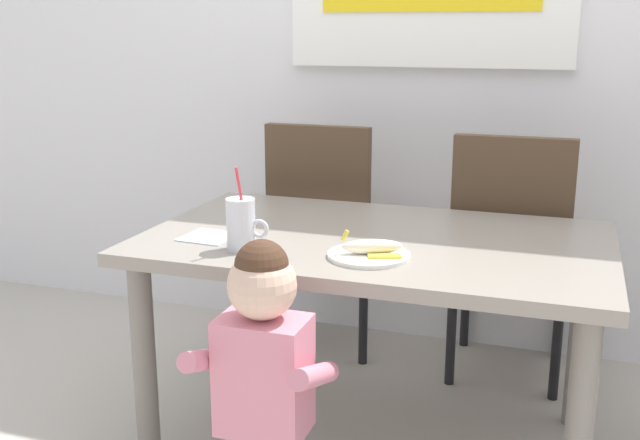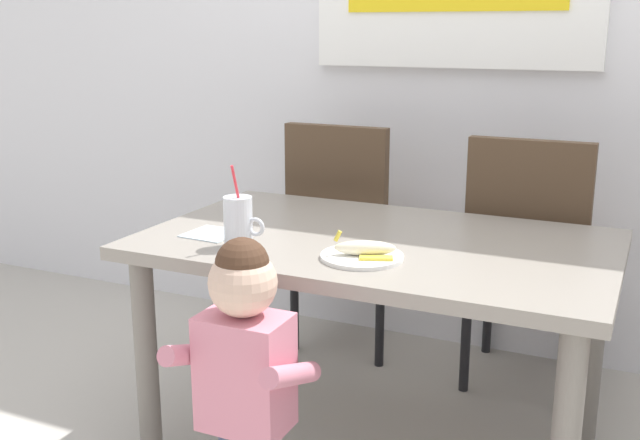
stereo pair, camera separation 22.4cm
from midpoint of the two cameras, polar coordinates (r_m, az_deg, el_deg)
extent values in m
cube|color=gray|center=(2.29, 7.14, -1.88)|extent=(1.40, 0.85, 0.04)
cylinder|color=slate|center=(2.38, -10.40, -10.40)|extent=(0.07, 0.07, 0.66)
cylinder|color=slate|center=(2.93, -2.61, -5.35)|extent=(0.07, 0.07, 0.66)
cylinder|color=slate|center=(2.64, 22.35, -8.77)|extent=(0.07, 0.07, 0.66)
cube|color=#4C3826|center=(3.17, 4.65, -1.62)|extent=(0.44, 0.44, 0.06)
cube|color=#4C3826|center=(2.92, 3.40, 2.48)|extent=(0.42, 0.05, 0.48)
cylinder|color=black|center=(3.36, 8.75, -5.10)|extent=(0.04, 0.04, 0.42)
cylinder|color=black|center=(3.48, 2.71, -4.27)|extent=(0.04, 0.04, 0.42)
cylinder|color=black|center=(3.02, 6.71, -7.32)|extent=(0.04, 0.04, 0.42)
cylinder|color=black|center=(3.15, 0.09, -6.29)|extent=(0.04, 0.04, 0.42)
cube|color=#4C3826|center=(2.95, 17.89, -3.54)|extent=(0.44, 0.44, 0.06)
cube|color=#4C3826|center=(2.68, 17.78, 0.73)|extent=(0.42, 0.05, 0.48)
cylinder|color=black|center=(3.19, 21.40, -7.04)|extent=(0.04, 0.04, 0.42)
cylinder|color=black|center=(3.23, 14.64, -6.26)|extent=(0.04, 0.04, 0.42)
cylinder|color=black|center=(2.84, 20.86, -9.68)|extent=(0.04, 0.04, 0.42)
cylinder|color=black|center=(2.88, 13.24, -8.75)|extent=(0.04, 0.04, 0.42)
cube|color=pink|center=(1.91, -2.30, -11.53)|extent=(0.22, 0.15, 0.30)
sphere|color=beige|center=(1.82, -2.37, -4.85)|extent=(0.17, 0.17, 0.17)
sphere|color=#472D1E|center=(1.80, -2.39, -3.44)|extent=(0.13, 0.13, 0.13)
cylinder|color=pink|center=(1.94, -6.33, -10.15)|extent=(0.05, 0.24, 0.13)
cylinder|color=pink|center=(1.82, 1.41, -11.75)|extent=(0.05, 0.24, 0.13)
cylinder|color=silver|center=(2.16, -3.29, -0.21)|extent=(0.08, 0.08, 0.15)
cylinder|color=beige|center=(2.16, -3.28, -0.97)|extent=(0.07, 0.07, 0.08)
torus|color=silver|center=(2.13, -1.91, -0.57)|extent=(0.06, 0.01, 0.06)
cylinder|color=#E5333F|center=(2.13, -3.20, 1.48)|extent=(0.01, 0.07, 0.21)
cylinder|color=white|center=(2.08, 6.29, -2.83)|extent=(0.23, 0.23, 0.01)
ellipsoid|color=#F4EAC6|center=(2.06, 6.56, -2.17)|extent=(0.17, 0.10, 0.04)
cube|color=yellow|center=(2.04, 7.43, -2.92)|extent=(0.10, 0.06, 0.01)
cube|color=yellow|center=(2.11, 7.03, -2.33)|extent=(0.10, 0.06, 0.01)
cylinder|color=yellow|center=(2.05, 4.49, -1.26)|extent=(0.03, 0.02, 0.03)
cube|color=silver|center=(2.32, -5.49, -1.09)|extent=(0.16, 0.16, 0.00)
camera|label=1|loc=(0.11, -87.14, 0.74)|focal=42.17mm
camera|label=2|loc=(0.11, 92.86, -0.74)|focal=42.17mm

